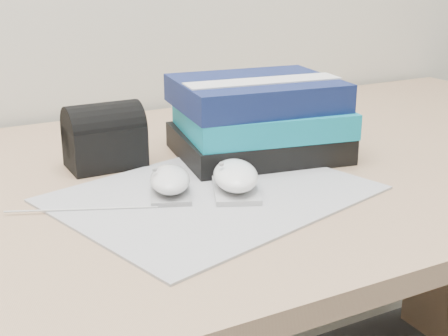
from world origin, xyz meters
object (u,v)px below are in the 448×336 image
desk (231,274)px  pouch (104,136)px  book_stack (258,118)px  mouse_rear (170,181)px  mouse_front (236,178)px

desk → pouch: 0.35m
desk → book_stack: book_stack is taller
mouse_rear → pouch: size_ratio=0.97×
desk → book_stack: (0.03, -0.04, 0.30)m
desk → mouse_front: 0.33m
desk → mouse_front: mouse_front is taller
mouse_rear → mouse_front: (0.08, -0.03, 0.00)m
desk → pouch: (-0.21, 0.02, 0.28)m
pouch → desk: bearing=-5.8°
mouse_rear → mouse_front: 0.09m
mouse_front → pouch: size_ratio=1.10×
mouse_rear → book_stack: book_stack is taller
book_stack → pouch: book_stack is taller
book_stack → desk: bearing=125.4°
book_stack → pouch: (-0.24, 0.06, -0.01)m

